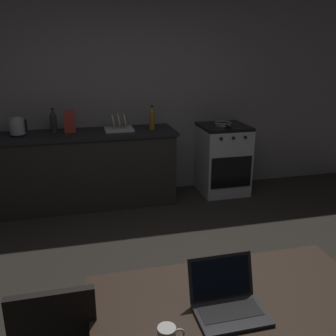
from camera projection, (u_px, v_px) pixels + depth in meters
The scene contains 12 objects.
ground_plane at pixel (183, 311), 2.85m from camera, with size 12.00×12.00×0.00m, color #2D2823.
back_wall at pixel (150, 85), 4.89m from camera, with size 6.40×0.10×2.84m, color gray.
kitchen_counter at pixel (87, 169), 4.65m from camera, with size 2.16×0.64×0.92m.
stove_oven at pixel (223, 159), 5.07m from camera, with size 0.60×0.62×0.92m.
dining_table at pixel (241, 321), 1.79m from camera, with size 1.39×0.89×0.72m.
laptop at pixel (228, 302), 1.75m from camera, with size 0.32×0.29×0.22m.
electric_kettle at pixel (17, 127), 4.31m from camera, with size 0.19×0.17×0.22m.
bottle at pixel (152, 118), 4.61m from camera, with size 0.07×0.07×0.30m.
frying_pan at pixel (223, 124), 4.89m from camera, with size 0.22×0.39×0.05m.
cereal_box at pixel (70, 122), 4.45m from camera, with size 0.13×0.05×0.26m.
dish_rack at pixel (119, 127), 4.59m from camera, with size 0.34×0.26×0.21m.
bottle_b at pixel (53, 121), 4.46m from camera, with size 0.08×0.08×0.29m.
Camera 1 is at (-0.69, -2.28, 1.89)m, focal length 40.67 mm.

